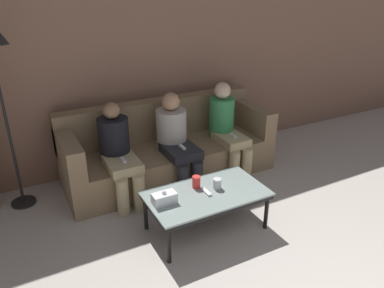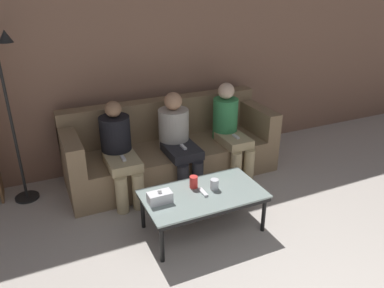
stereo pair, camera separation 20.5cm
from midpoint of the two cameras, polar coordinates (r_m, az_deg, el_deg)
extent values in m
cube|color=#8C6651|center=(4.79, -4.58, 12.10)|extent=(12.00, 0.06, 2.60)
cube|color=#897051|center=(4.65, -1.67, -2.53)|extent=(2.55, 0.88, 0.42)
cube|color=#897051|center=(4.76, -3.36, 4.04)|extent=(2.55, 0.20, 0.49)
cube|color=#897051|center=(4.22, -16.71, -0.84)|extent=(0.18, 0.88, 0.34)
cube|color=#897051|center=(5.04, 10.79, 3.90)|extent=(0.18, 0.88, 0.34)
cube|color=#8C9E99|center=(3.60, 3.33, -7.63)|extent=(1.15, 0.64, 0.02)
cube|color=black|center=(3.62, 3.32, -8.02)|extent=(1.13, 0.63, 0.04)
cylinder|color=black|center=(3.35, -2.79, -15.15)|extent=(0.04, 0.04, 0.35)
cylinder|color=black|center=(3.78, 12.40, -10.60)|extent=(0.04, 0.04, 0.35)
cylinder|color=black|center=(3.76, -5.95, -10.30)|extent=(0.04, 0.04, 0.35)
cylinder|color=black|center=(4.15, 7.98, -6.82)|extent=(0.04, 0.04, 0.35)
cylinder|color=silver|center=(3.64, 5.05, -6.15)|extent=(0.08, 0.08, 0.10)
cylinder|color=red|center=(3.65, 1.86, -5.83)|extent=(0.08, 0.08, 0.12)
cube|color=white|center=(3.44, -3.21, -8.15)|extent=(0.22, 0.12, 0.10)
sphere|color=white|center=(3.41, -3.24, -7.27)|extent=(0.04, 0.04, 0.04)
cube|color=white|center=(3.59, 3.34, -7.37)|extent=(0.04, 0.15, 0.02)
cylinder|color=black|center=(4.63, -22.65, -7.49)|extent=(0.26, 0.26, 0.02)
cylinder|color=black|center=(4.26, -24.57, 2.95)|extent=(0.03, 0.03, 1.83)
cone|color=black|center=(4.06, -25.29, 14.63)|extent=(0.14, 0.14, 0.12)
cylinder|color=tan|center=(4.00, -9.19, -7.67)|extent=(0.13, 0.13, 0.42)
cylinder|color=tan|center=(4.04, -6.73, -7.15)|extent=(0.13, 0.13, 0.42)
cube|color=tan|center=(4.09, -9.14, -2.72)|extent=(0.34, 0.47, 0.10)
cylinder|color=black|center=(4.22, -10.21, 0.94)|extent=(0.34, 0.34, 0.49)
sphere|color=#997051|center=(4.10, -10.55, 5.23)|extent=(0.18, 0.18, 0.18)
cube|color=white|center=(4.02, -9.01, -2.17)|extent=(0.04, 0.12, 0.02)
cylinder|color=#28282D|center=(4.19, 0.04, -5.72)|extent=(0.13, 0.13, 0.42)
cylinder|color=#28282D|center=(4.26, 2.25, -5.21)|extent=(0.13, 0.13, 0.42)
cube|color=#28282D|center=(4.30, -0.20, -1.02)|extent=(0.36, 0.48, 0.10)
cylinder|color=#B7B2A8|center=(4.43, -1.49, 2.34)|extent=(0.36, 0.36, 0.47)
sphere|color=tan|center=(4.31, -1.54, 6.54)|extent=(0.21, 0.21, 0.21)
cube|color=white|center=(4.23, 0.07, -0.48)|extent=(0.04, 0.12, 0.02)
cylinder|color=tan|center=(4.51, 8.01, -3.70)|extent=(0.13, 0.13, 0.42)
cylinder|color=tan|center=(4.60, 9.91, -3.24)|extent=(0.13, 0.13, 0.42)
cube|color=tan|center=(4.61, 7.64, 0.58)|extent=(0.31, 0.46, 0.10)
cylinder|color=#388E51|center=(4.72, 6.32, 3.87)|extent=(0.31, 0.31, 0.51)
sphere|color=beige|center=(4.61, 6.52, 8.03)|extent=(0.20, 0.20, 0.20)
cube|color=white|center=(4.55, 7.98, 1.12)|extent=(0.04, 0.12, 0.02)
camera|label=1|loc=(0.10, -88.53, 0.66)|focal=35.00mm
camera|label=2|loc=(0.10, 91.47, -0.66)|focal=35.00mm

